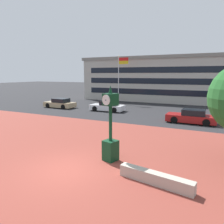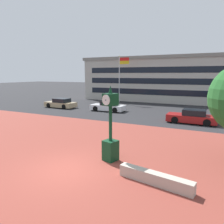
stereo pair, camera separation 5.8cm
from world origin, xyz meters
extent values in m
plane|color=#262628|center=(0.00, 0.00, 0.00)|extent=(200.00, 200.00, 0.00)
cube|color=brown|center=(0.00, 3.11, 0.00)|extent=(44.00, 14.21, 0.01)
cube|color=#ADA393|center=(4.10, 0.45, 0.25)|extent=(3.22, 0.95, 0.50)
cube|color=#0C381E|center=(1.36, 1.90, 0.54)|extent=(0.83, 0.83, 1.08)
cylinder|color=#0C381E|center=(1.36, 1.90, 2.00)|extent=(0.17, 0.17, 1.84)
cube|color=#0C381E|center=(1.36, 1.90, 3.23)|extent=(0.76, 0.76, 0.61)
cylinder|color=white|center=(1.45, 2.20, 3.23)|extent=(0.51, 0.19, 0.52)
sphere|color=black|center=(1.46, 2.22, 3.23)|extent=(0.05, 0.05, 0.05)
cylinder|color=white|center=(1.26, 1.59, 3.23)|extent=(0.51, 0.19, 0.52)
sphere|color=black|center=(1.26, 1.58, 3.23)|extent=(0.05, 0.05, 0.05)
cone|color=#0C381E|center=(1.36, 1.90, 3.73)|extent=(0.21, 0.21, 0.40)
cube|color=tan|center=(-12.89, 15.32, 0.44)|extent=(4.38, 1.98, 0.64)
cube|color=black|center=(-12.67, 15.31, 1.00)|extent=(2.04, 1.65, 0.56)
cylinder|color=black|center=(-14.26, 14.49, 0.32)|extent=(0.65, 0.24, 0.64)
cylinder|color=black|center=(-14.20, 16.23, 0.32)|extent=(0.65, 0.24, 0.64)
cylinder|color=black|center=(-11.57, 14.41, 0.32)|extent=(0.65, 0.24, 0.64)
cylinder|color=black|center=(-11.52, 16.15, 0.32)|extent=(0.65, 0.24, 0.64)
cube|color=maroon|center=(4.26, 13.10, 0.44)|extent=(4.42, 1.74, 0.64)
cube|color=black|center=(4.48, 13.10, 1.00)|extent=(2.03, 1.49, 0.56)
cylinder|color=black|center=(2.89, 12.30, 0.32)|extent=(0.64, 0.22, 0.64)
cylinder|color=black|center=(2.89, 13.91, 0.32)|extent=(0.64, 0.22, 0.64)
cylinder|color=black|center=(5.62, 12.29, 0.32)|extent=(0.64, 0.22, 0.64)
cylinder|color=black|center=(5.63, 13.90, 0.32)|extent=(0.64, 0.22, 0.64)
cube|color=silver|center=(-5.80, 15.68, 0.44)|extent=(4.27, 1.87, 0.64)
cube|color=black|center=(-5.58, 15.69, 1.00)|extent=(1.98, 1.56, 0.56)
cylinder|color=black|center=(-7.08, 14.83, 0.32)|extent=(0.65, 0.24, 0.64)
cylinder|color=black|center=(-7.13, 16.46, 0.32)|extent=(0.65, 0.24, 0.64)
cylinder|color=black|center=(-4.46, 14.90, 0.32)|extent=(0.65, 0.24, 0.64)
cylinder|color=black|center=(-4.51, 16.53, 0.32)|extent=(0.65, 0.24, 0.64)
cylinder|color=silver|center=(-7.58, 23.14, 3.58)|extent=(0.12, 0.12, 7.17)
sphere|color=gold|center=(-7.58, 23.14, 7.23)|extent=(0.14, 0.14, 0.14)
cube|color=red|center=(-6.75, 23.14, 6.77)|extent=(1.54, 0.02, 0.49)
cube|color=gold|center=(-6.75, 23.14, 6.29)|extent=(1.54, 0.02, 0.49)
cube|color=#B2ADA3|center=(-0.25, 33.42, 3.46)|extent=(30.53, 15.67, 6.91)
cube|color=gray|center=(-0.25, 33.42, 7.16)|extent=(31.14, 15.98, 0.50)
cube|color=black|center=(-0.25, 25.57, 1.73)|extent=(27.48, 0.04, 0.90)
cube|color=black|center=(-0.25, 25.57, 3.46)|extent=(27.48, 0.04, 0.90)
cube|color=black|center=(-0.25, 25.57, 5.18)|extent=(27.48, 0.04, 0.90)
camera|label=1|loc=(6.02, -7.69, 4.46)|focal=34.23mm
camera|label=2|loc=(6.07, -7.66, 4.46)|focal=34.23mm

